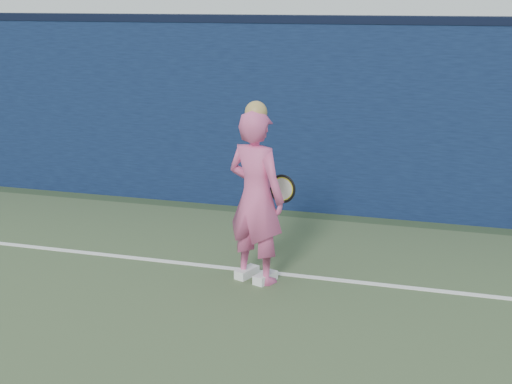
% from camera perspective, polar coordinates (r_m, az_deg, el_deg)
% --- Properties ---
extents(backstop_wall, '(24.00, 0.40, 2.50)m').
position_cam_1_polar(backstop_wall, '(9.90, -1.55, 6.16)').
color(backstop_wall, '#0B1633').
rests_on(backstop_wall, ground).
extents(wall_cap, '(24.00, 0.42, 0.10)m').
position_cam_1_polar(wall_cap, '(9.77, -1.61, 13.70)').
color(wall_cap, black).
rests_on(wall_cap, backstop_wall).
extents(player, '(0.76, 0.63, 1.86)m').
position_cam_1_polar(player, '(7.14, 0.00, -0.37)').
color(player, '#D9548E').
rests_on(player, ground).
extents(racket, '(0.52, 0.28, 0.31)m').
position_cam_1_polar(racket, '(7.47, 1.95, 0.24)').
color(racket, black).
rests_on(racket, ground).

